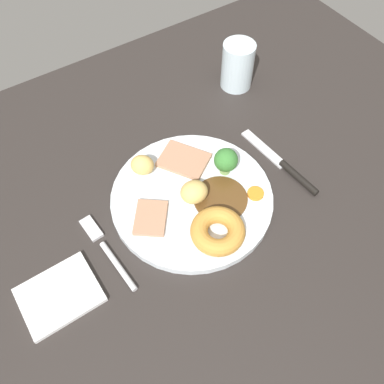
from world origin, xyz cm
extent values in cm
cube|color=#2B2623|center=(0.00, 0.00, 1.80)|extent=(120.00, 84.00, 3.60)
cylinder|color=white|center=(0.04, -2.15, 4.30)|extent=(27.01, 27.01, 1.40)
cylinder|color=#563819|center=(3.57, -5.33, 5.15)|extent=(8.97, 8.97, 0.30)
cube|color=tan|center=(-7.97, -2.37, 5.40)|extent=(7.75, 8.02, 0.80)
cube|color=tan|center=(2.79, 4.67, 5.40)|extent=(9.59, 10.21, 0.80)
torus|color=#C68938|center=(-0.76, -10.57, 6.37)|extent=(8.52, 8.52, 2.73)
ellipsoid|color=#D8B260|center=(-4.28, 6.62, 6.84)|extent=(5.17, 5.06, 3.69)
ellipsoid|color=#D8B260|center=(-0.18, -2.82, 6.85)|extent=(5.37, 5.00, 3.70)
cylinder|color=orange|center=(8.99, -7.74, 5.23)|extent=(2.77, 2.77, 0.46)
cylinder|color=#8CB766|center=(7.52, -1.05, 5.85)|extent=(1.77, 1.77, 1.71)
sphere|color=#387A33|center=(7.52, -1.05, 8.14)|extent=(4.08, 4.08, 4.08)
cylinder|color=silver|center=(-16.01, -6.27, 4.05)|extent=(1.57, 9.54, 0.90)
cube|color=silver|center=(-16.60, 1.96, 3.90)|extent=(2.31, 4.63, 0.60)
cylinder|color=black|center=(17.89, -8.68, 4.20)|extent=(1.83, 8.57, 1.20)
cube|color=silver|center=(17.21, 0.29, 3.80)|extent=(2.48, 10.60, 0.40)
cylinder|color=silver|center=(23.51, 17.16, 8.37)|extent=(6.42, 6.42, 9.53)
cube|color=white|center=(-25.21, -5.66, 4.00)|extent=(11.10, 9.13, 0.80)
camera|label=1|loc=(-20.92, -34.20, 61.59)|focal=38.55mm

